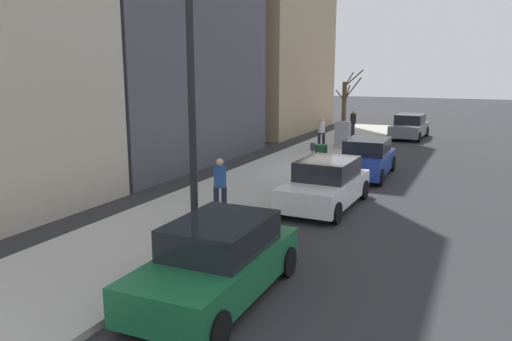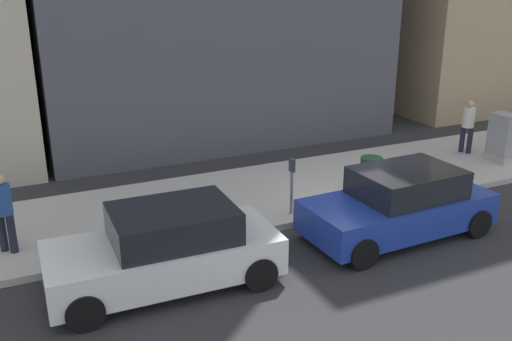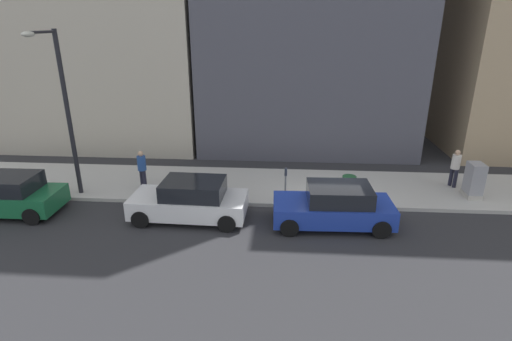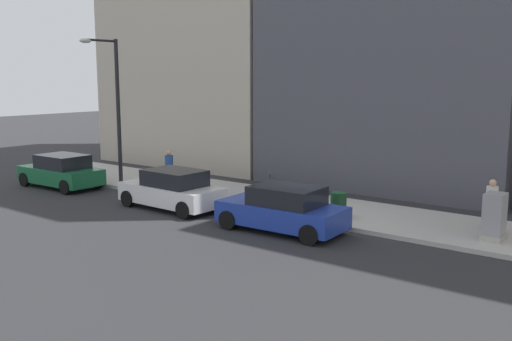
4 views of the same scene
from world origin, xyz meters
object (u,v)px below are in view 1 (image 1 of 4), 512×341
at_px(parked_car_blue, 366,158).
at_px(parked_car_green, 218,261).
at_px(utility_box, 343,135).
at_px(bare_tree, 345,106).
at_px(parking_meter, 312,156).
at_px(pedestrian_near_meter, 353,122).
at_px(pedestrian_far_corner, 220,183).
at_px(parked_car_white, 326,184).
at_px(parked_car_grey, 409,127).
at_px(trash_bin, 321,155).
at_px(streetlamp, 201,83).
at_px(pedestrian_midblock, 322,130).

bearing_deg(parked_car_blue, parked_car_green, 87.87).
height_order(utility_box, bare_tree, bare_tree).
bearing_deg(parking_meter, bare_tree, -80.52).
distance_m(parked_car_blue, pedestrian_near_meter, 11.07).
distance_m(utility_box, pedestrian_far_corner, 13.71).
height_order(parked_car_white, pedestrian_near_meter, pedestrian_near_meter).
bearing_deg(utility_box, parked_car_white, 102.51).
height_order(parked_car_green, parking_meter, parked_car_green).
bearing_deg(pedestrian_near_meter, pedestrian_far_corner, 3.10).
bearing_deg(parked_car_white, pedestrian_far_corner, 49.20).
bearing_deg(parked_car_blue, utility_box, -67.96).
xyz_separation_m(parked_car_blue, parking_meter, (1.74, 1.73, 0.24)).
relative_size(parked_car_grey, parking_meter, 3.16).
relative_size(parked_car_green, trash_bin, 4.69).
bearing_deg(pedestrian_near_meter, parked_car_white, 11.95).
relative_size(parked_car_grey, streetlamp, 0.66).
bearing_deg(streetlamp, trash_bin, -86.83).
xyz_separation_m(parked_car_grey, utility_box, (2.55, 6.58, 0.11)).
distance_m(parked_car_green, streetlamp, 4.13).
bearing_deg(pedestrian_near_meter, parked_car_grey, 121.73).
distance_m(streetlamp, bare_tree, 21.43).
xyz_separation_m(parked_car_grey, parked_car_blue, (-0.05, 12.47, 0.00)).
height_order(parking_meter, trash_bin, parking_meter).
relative_size(parking_meter, pedestrian_midblock, 0.81).
bearing_deg(parking_meter, parked_car_white, 114.88).
height_order(trash_bin, pedestrian_near_meter, pedestrian_near_meter).
height_order(parked_car_blue, pedestrian_near_meter, pedestrian_near_meter).
bearing_deg(trash_bin, parked_car_white, 108.85).
height_order(parked_car_green, streetlamp, streetlamp).
bearing_deg(parked_car_white, pedestrian_near_meter, -77.36).
xyz_separation_m(utility_box, pedestrian_far_corner, (-0.08, 13.71, 0.24)).
bearing_deg(trash_bin, streetlamp, 93.17).
xyz_separation_m(utility_box, pedestrian_midblock, (1.06, 0.38, 0.24)).
height_order(parking_meter, pedestrian_midblock, pedestrian_midblock).
xyz_separation_m(parked_car_white, trash_bin, (2.06, -6.05, -0.14)).
relative_size(parked_car_white, streetlamp, 0.65).
bearing_deg(parked_car_green, pedestrian_midblock, -79.38).
height_order(parked_car_white, trash_bin, parked_car_white).
relative_size(parked_car_grey, trash_bin, 4.74).
xyz_separation_m(parked_car_blue, trash_bin, (2.19, -0.83, -0.14)).
bearing_deg(pedestrian_near_meter, trash_bin, 6.84).
height_order(parking_meter, pedestrian_far_corner, pedestrian_far_corner).
height_order(parked_car_blue, trash_bin, parked_car_blue).
xyz_separation_m(utility_box, bare_tree, (1.26, -5.02, 1.19)).
bearing_deg(bare_tree, parked_car_white, 103.01).
bearing_deg(parked_car_white, trash_bin, -69.51).
relative_size(parked_car_green, bare_tree, 1.01).
relative_size(parked_car_white, pedestrian_near_meter, 2.56).
bearing_deg(pedestrian_near_meter, pedestrian_midblock, -4.09).
height_order(parked_car_grey, parked_car_green, same).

